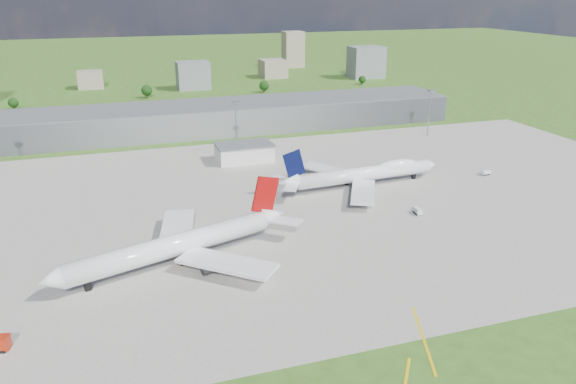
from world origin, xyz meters
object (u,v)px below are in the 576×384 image
object	(u,v)px
airliner_blue_quad	(365,174)
van_white_near	(418,211)
tug_yellow	(184,261)
van_white_far	(486,173)
airliner_red_twin	(181,245)

from	to	relation	value
airliner_blue_quad	van_white_near	bearing A→B (deg)	-84.90
tug_yellow	van_white_near	world-z (taller)	van_white_near
airliner_blue_quad	van_white_near	world-z (taller)	airliner_blue_quad
airliner_blue_quad	van_white_far	world-z (taller)	airliner_blue_quad
airliner_blue_quad	van_white_near	distance (m)	35.14
tug_yellow	van_white_near	xyz separation A→B (m)	(87.80, 12.46, 0.34)
van_white_near	airliner_blue_quad	bearing A→B (deg)	13.80
tug_yellow	van_white_far	world-z (taller)	van_white_far
tug_yellow	van_white_far	size ratio (longest dim) A/B	0.81
airliner_red_twin	tug_yellow	xyz separation A→B (m)	(0.28, -1.35, -4.97)
airliner_red_twin	tug_yellow	world-z (taller)	airliner_red_twin
airliner_red_twin	airliner_blue_quad	world-z (taller)	airliner_red_twin
airliner_red_twin	airliner_blue_quad	xyz separation A→B (m)	(82.84, 45.61, -0.45)
tug_yellow	van_white_far	xyz separation A→B (m)	(140.39, 43.12, 0.25)
airliner_blue_quad	airliner_red_twin	bearing A→B (deg)	-154.70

